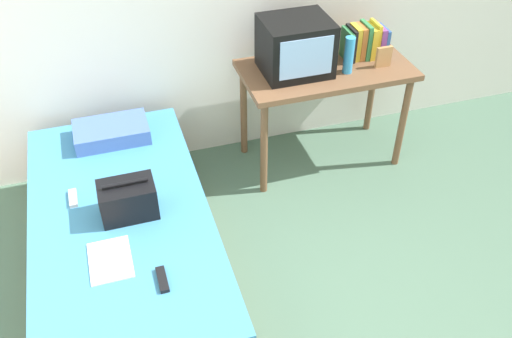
{
  "coord_description": "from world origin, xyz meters",
  "views": [
    {
      "loc": [
        -0.99,
        -1.48,
        2.6
      ],
      "look_at": [
        -0.22,
        0.97,
        0.53
      ],
      "focal_mm": 39.1,
      "sensor_mm": 36.0,
      "label": 1
    }
  ],
  "objects": [
    {
      "name": "bed",
      "position": [
        -1.04,
        0.87,
        0.24
      ],
      "size": [
        1.0,
        2.0,
        0.49
      ],
      "color": "brown",
      "rests_on": "ground"
    },
    {
      "name": "desk",
      "position": [
        0.48,
        1.59,
        0.67
      ],
      "size": [
        1.16,
        0.6,
        0.77
      ],
      "color": "brown",
      "rests_on": "ground"
    },
    {
      "name": "handbag",
      "position": [
        -0.98,
        0.85,
        0.59
      ],
      "size": [
        0.3,
        0.2,
        0.22
      ],
      "color": "black",
      "rests_on": "bed"
    },
    {
      "name": "magazine",
      "position": [
        -1.12,
        0.54,
        0.49
      ],
      "size": [
        0.21,
        0.29,
        0.01
      ],
      "primitive_type": "cube",
      "color": "white",
      "rests_on": "bed"
    },
    {
      "name": "tv",
      "position": [
        0.25,
        1.61,
        0.95
      ],
      "size": [
        0.44,
        0.39,
        0.36
      ],
      "color": "black",
      "rests_on": "desk"
    },
    {
      "name": "book_row",
      "position": [
        0.78,
        1.66,
        0.88
      ],
      "size": [
        0.3,
        0.17,
        0.24
      ],
      "color": "#337F47",
      "rests_on": "desk"
    },
    {
      "name": "pillow",
      "position": [
        -1.0,
        1.6,
        0.54
      ],
      "size": [
        0.47,
        0.29,
        0.1
      ],
      "primitive_type": "cube",
      "color": "#4766AD",
      "rests_on": "bed"
    },
    {
      "name": "remote_dark",
      "position": [
        -0.9,
        0.33,
        0.5
      ],
      "size": [
        0.04,
        0.16,
        0.02
      ],
      "primitive_type": "cube",
      "color": "black",
      "rests_on": "bed"
    },
    {
      "name": "water_bottle",
      "position": [
        0.58,
        1.49,
        0.89
      ],
      "size": [
        0.07,
        0.07,
        0.25
      ],
      "primitive_type": "cylinder",
      "color": "#3399DB",
      "rests_on": "desk"
    },
    {
      "name": "remote_silver",
      "position": [
        -1.28,
        1.06,
        0.5
      ],
      "size": [
        0.04,
        0.14,
        0.02
      ],
      "primitive_type": "cube",
      "color": "#B7B7BC",
      "rests_on": "bed"
    },
    {
      "name": "picture_frame",
      "position": [
        0.84,
        1.48,
        0.84
      ],
      "size": [
        0.11,
        0.02,
        0.14
      ],
      "primitive_type": "cube",
      "color": "#B27F4C",
      "rests_on": "desk"
    }
  ]
}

